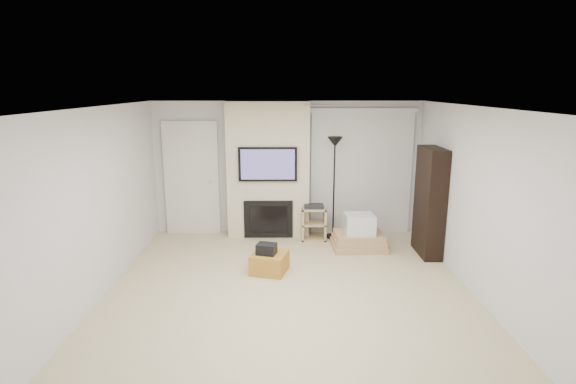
{
  "coord_description": "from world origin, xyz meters",
  "views": [
    {
      "loc": [
        -0.07,
        -5.6,
        2.74
      ],
      "look_at": [
        0.0,
        1.2,
        1.15
      ],
      "focal_mm": 28.0,
      "sensor_mm": 36.0,
      "label": 1
    }
  ],
  "objects_px": {
    "av_stand": "(314,221)",
    "bookshelf": "(430,202)",
    "ottoman": "(269,262)",
    "floor_lamp": "(335,159)",
    "box_stack": "(359,235)"
  },
  "relations": [
    {
      "from": "av_stand",
      "to": "bookshelf",
      "type": "bearing_deg",
      "value": -22.55
    },
    {
      "from": "av_stand",
      "to": "box_stack",
      "type": "xyz_separation_m",
      "value": [
        0.76,
        -0.5,
        -0.11
      ]
    },
    {
      "from": "floor_lamp",
      "to": "av_stand",
      "type": "height_order",
      "value": "floor_lamp"
    },
    {
      "from": "av_stand",
      "to": "ottoman",
      "type": "bearing_deg",
      "value": -116.9
    },
    {
      "from": "ottoman",
      "to": "av_stand",
      "type": "height_order",
      "value": "av_stand"
    },
    {
      "from": "box_stack",
      "to": "bookshelf",
      "type": "height_order",
      "value": "bookshelf"
    },
    {
      "from": "ottoman",
      "to": "av_stand",
      "type": "distance_m",
      "value": 1.71
    },
    {
      "from": "floor_lamp",
      "to": "av_stand",
      "type": "xyz_separation_m",
      "value": [
        -0.37,
        -0.1,
        -1.13
      ]
    },
    {
      "from": "bookshelf",
      "to": "ottoman",
      "type": "bearing_deg",
      "value": -164.23
    },
    {
      "from": "floor_lamp",
      "to": "bookshelf",
      "type": "xyz_separation_m",
      "value": [
        1.49,
        -0.88,
        -0.58
      ]
    },
    {
      "from": "av_stand",
      "to": "box_stack",
      "type": "height_order",
      "value": "av_stand"
    },
    {
      "from": "ottoman",
      "to": "floor_lamp",
      "type": "bearing_deg",
      "value": 54.81
    },
    {
      "from": "ottoman",
      "to": "floor_lamp",
      "type": "relative_size",
      "value": 0.27
    },
    {
      "from": "box_stack",
      "to": "bookshelf",
      "type": "bearing_deg",
      "value": -13.97
    },
    {
      "from": "box_stack",
      "to": "bookshelf",
      "type": "distance_m",
      "value": 1.32
    }
  ]
}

